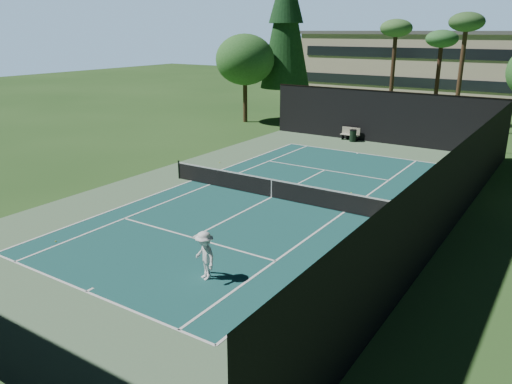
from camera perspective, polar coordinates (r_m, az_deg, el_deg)
ground at (r=26.19m, az=1.77°, el=-0.64°), size 160.00×160.00×0.00m
apron_slab at (r=26.19m, az=1.77°, el=-0.63°), size 18.00×32.00×0.01m
court_surface at (r=26.19m, az=1.77°, el=-0.61°), size 10.97×23.77×0.01m
court_lines at (r=26.19m, az=1.77°, el=-0.59°), size 11.07×23.87×0.01m
tennis_net at (r=26.02m, az=1.78°, el=0.53°), size 12.90×0.10×1.10m
fence at (r=25.68m, az=1.89°, el=3.65°), size 18.04×32.05×4.03m
player at (r=17.60m, az=-5.88°, el=-7.24°), size 1.32×1.08×1.79m
tennis_ball_a at (r=22.35m, az=-21.91°, el=-5.27°), size 0.07×0.07×0.07m
tennis_ball_b at (r=28.04m, az=-2.25°, el=0.71°), size 0.07×0.07×0.07m
tennis_ball_c at (r=27.32m, az=10.82°, el=-0.09°), size 0.07×0.07×0.07m
tennis_ball_d at (r=33.12m, az=-4.16°, el=3.39°), size 0.07×0.07×0.07m
park_bench at (r=40.64m, az=10.74°, el=6.60°), size 1.50×0.45×1.02m
trash_bin at (r=40.14m, az=11.02°, el=6.34°), size 0.56×0.56×0.95m
pine_tree at (r=49.88m, az=3.46°, el=19.34°), size 4.80×4.80×15.00m
palm_a at (r=47.59m, az=15.70°, el=17.17°), size 2.80×2.80×9.32m
palm_b at (r=48.56m, az=20.44°, el=15.75°), size 2.80×2.80×8.42m
palm_c at (r=45.08m, az=22.89°, el=16.97°), size 2.80×2.80×9.77m
decid_tree_c at (r=47.62m, az=-1.27°, el=14.87°), size 5.44×5.44×8.09m
campus_building at (r=68.52m, az=22.96°, el=13.16°), size 40.50×12.50×8.30m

